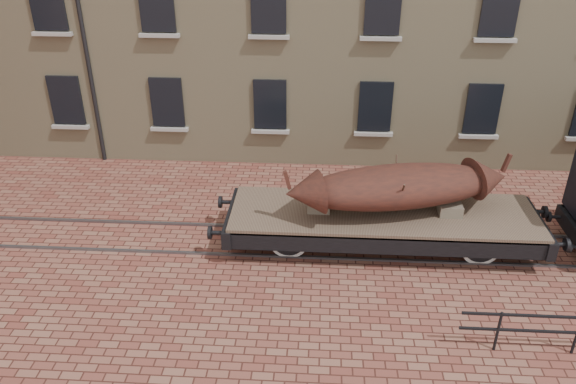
{
  "coord_description": "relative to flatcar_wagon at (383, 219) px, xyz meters",
  "views": [
    {
      "loc": [
        -0.79,
        -12.88,
        8.57
      ],
      "look_at": [
        -1.62,
        0.5,
        1.3
      ],
      "focal_mm": 35.0,
      "sensor_mm": 36.0,
      "label": 1
    }
  ],
  "objects": [
    {
      "name": "ground",
      "position": [
        -0.93,
        0.0,
        -0.85
      ],
      "size": [
        90.0,
        90.0,
        0.0
      ],
      "primitive_type": "plane",
      "color": "brown"
    },
    {
      "name": "rail_track",
      "position": [
        -0.93,
        0.0,
        -0.82
      ],
      "size": [
        30.0,
        1.52,
        0.06
      ],
      "color": "#59595E",
      "rests_on": "ground"
    },
    {
      "name": "flatcar_wagon",
      "position": [
        0.0,
        0.0,
        0.0
      ],
      "size": [
        9.07,
        2.46,
        1.37
      ],
      "color": "brown",
      "rests_on": "ground"
    },
    {
      "name": "iron_boat",
      "position": [
        0.32,
        0.0,
        0.98
      ],
      "size": [
        5.97,
        2.8,
        1.46
      ],
      "color": "#4C2117",
      "rests_on": "flatcar_wagon"
    }
  ]
}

